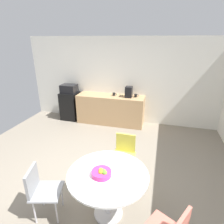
{
  "coord_description": "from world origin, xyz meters",
  "views": [
    {
      "loc": [
        1.26,
        -2.65,
        2.52
      ],
      "look_at": [
        0.21,
        1.22,
        0.95
      ],
      "focal_mm": 30.11,
      "sensor_mm": 36.0,
      "label": 1
    }
  ],
  "objects": [
    {
      "name": "wall_back",
      "position": [
        0.0,
        3.0,
        1.3
      ],
      "size": [
        6.0,
        0.1,
        2.6
      ],
      "primitive_type": "cube",
      "color": "white",
      "rests_on": "ground_plane"
    },
    {
      "name": "mug_white",
      "position": [
        -0.12,
        2.68,
        0.95
      ],
      "size": [
        0.13,
        0.08,
        0.09
      ],
      "color": "black",
      "rests_on": "counter_block"
    },
    {
      "name": "mug_green",
      "position": [
        0.54,
        2.7,
        0.95
      ],
      "size": [
        0.13,
        0.08,
        0.09
      ],
      "color": "black",
      "rests_on": "counter_block"
    },
    {
      "name": "coffee_maker",
      "position": [
        0.34,
        2.65,
        1.06
      ],
      "size": [
        0.2,
        0.24,
        0.32
      ],
      "primitive_type": "cube",
      "color": "black",
      "rests_on": "counter_block"
    },
    {
      "name": "mini_fridge",
      "position": [
        -1.61,
        2.65,
        0.45
      ],
      "size": [
        0.54,
        0.54,
        0.9
      ],
      "primitive_type": "cube",
      "color": "black",
      "rests_on": "ground_plane"
    },
    {
      "name": "chair_gray",
      "position": [
        -0.31,
        -0.87,
        0.52
      ],
      "size": [
        0.52,
        0.52,
        0.83
      ],
      "color": "silver",
      "rests_on": "ground_plane"
    },
    {
      "name": "ground_plane",
      "position": [
        0.0,
        0.0,
        0.0
      ],
      "size": [
        6.0,
        6.0,
        0.0
      ],
      "primitive_type": "plane",
      "color": "gray"
    },
    {
      "name": "round_table",
      "position": [
        0.64,
        -0.61,
        0.63
      ],
      "size": [
        1.15,
        1.15,
        0.76
      ],
      "color": "silver",
      "rests_on": "ground_plane"
    },
    {
      "name": "counter_block",
      "position": [
        -0.23,
        2.65,
        0.45
      ],
      "size": [
        2.06,
        0.6,
        0.9
      ],
      "primitive_type": "cube",
      "color": "tan",
      "rests_on": "ground_plane"
    },
    {
      "name": "chair_yellow",
      "position": [
        0.68,
        0.39,
        0.52
      ],
      "size": [
        0.44,
        0.44,
        0.83
      ],
      "color": "silver",
      "rests_on": "ground_plane"
    },
    {
      "name": "fruit_bowl",
      "position": [
        0.57,
        -0.67,
        0.8
      ],
      "size": [
        0.28,
        0.28,
        0.11
      ],
      "color": "#D8338C",
      "rests_on": "round_table"
    },
    {
      "name": "microwave",
      "position": [
        -1.61,
        2.65,
        1.03
      ],
      "size": [
        0.48,
        0.38,
        0.26
      ],
      "primitive_type": "cube",
      "color": "black",
      "rests_on": "mini_fridge"
    }
  ]
}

